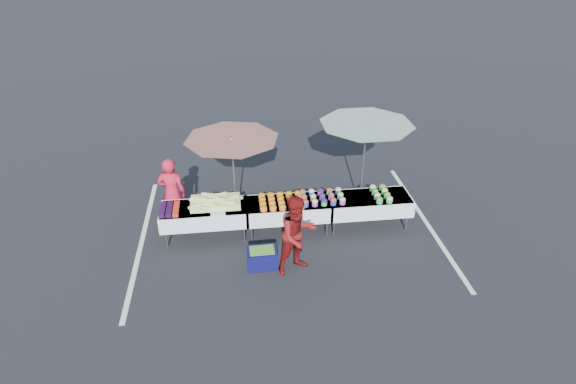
{
  "coord_description": "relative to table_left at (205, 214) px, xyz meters",
  "views": [
    {
      "loc": [
        -1.07,
        -8.8,
        6.17
      ],
      "look_at": [
        0.0,
        0.0,
        1.0
      ],
      "focal_mm": 30.0,
      "sensor_mm": 36.0,
      "label": 1
    }
  ],
  "objects": [
    {
      "name": "storage_bin",
      "position": [
        1.14,
        -1.16,
        -0.38
      ],
      "size": [
        0.6,
        0.44,
        0.39
      ],
      "rotation": [
        0.0,
        0.0,
        0.01
      ],
      "color": "#0D0D41",
      "rests_on": "ground"
    },
    {
      "name": "customer",
      "position": [
        1.82,
        -1.34,
        0.24
      ],
      "size": [
        0.99,
        0.9,
        1.65
      ],
      "primitive_type": "imported",
      "rotation": [
        0.0,
        0.0,
        0.42
      ],
      "color": "maroon",
      "rests_on": "ground"
    },
    {
      "name": "table_center",
      "position": [
        1.8,
        0.0,
        0.0
      ],
      "size": [
        1.86,
        0.81,
        0.75
      ],
      "color": "white",
      "rests_on": "ground"
    },
    {
      "name": "plastic_bags",
      "position": [
        0.3,
        -0.3,
        0.19
      ],
      "size": [
        0.3,
        0.25,
        0.05
      ],
      "primitive_type": "cube",
      "color": "white",
      "rests_on": "table_left"
    },
    {
      "name": "table_right",
      "position": [
        3.6,
        0.0,
        0.0
      ],
      "size": [
        1.86,
        0.81,
        0.75
      ],
      "color": "white",
      "rests_on": "ground"
    },
    {
      "name": "umbrella_right",
      "position": [
        3.64,
        0.8,
        1.39
      ],
      "size": [
        2.76,
        2.76,
        2.17
      ],
      "rotation": [
        0.0,
        0.0,
        -0.38
      ],
      "color": "black",
      "rests_on": "ground"
    },
    {
      "name": "berry_punnets",
      "position": [
        -0.71,
        -0.06,
        0.21
      ],
      "size": [
        0.4,
        0.54,
        0.08
      ],
      "color": "black",
      "rests_on": "table_left"
    },
    {
      "name": "bean_baskets",
      "position": [
        3.86,
        -0.01,
        0.24
      ],
      "size": [
        0.36,
        0.68,
        0.15
      ],
      "color": "green",
      "rests_on": "table_right"
    },
    {
      "name": "carrot_bowls",
      "position": [
        1.65,
        -0.01,
        0.22
      ],
      "size": [
        0.95,
        0.69,
        0.11
      ],
      "color": "orange",
      "rests_on": "table_center"
    },
    {
      "name": "stripe_left",
      "position": [
        -1.4,
        0.0,
        -0.58
      ],
      "size": [
        0.1,
        5.0,
        0.0
      ],
      "primitive_type": "cube",
      "color": "silver",
      "rests_on": "ground"
    },
    {
      "name": "ground",
      "position": [
        1.8,
        0.0,
        -0.58
      ],
      "size": [
        80.0,
        80.0,
        0.0
      ],
      "primitive_type": "plane",
      "color": "black"
    },
    {
      "name": "vendor",
      "position": [
        -0.7,
        0.55,
        0.25
      ],
      "size": [
        0.65,
        0.47,
        1.67
      ],
      "primitive_type": "imported",
      "rotation": [
        0.0,
        0.0,
        3.02
      ],
      "color": "red",
      "rests_on": "ground"
    },
    {
      "name": "potato_cups",
      "position": [
        2.55,
        0.0,
        0.25
      ],
      "size": [
        0.94,
        0.58,
        0.16
      ],
      "color": "#2638B1",
      "rests_on": "table_right"
    },
    {
      "name": "stripe_right",
      "position": [
        5.0,
        0.0,
        -0.58
      ],
      "size": [
        0.1,
        5.0,
        0.0
      ],
      "primitive_type": "cube",
      "color": "silver",
      "rests_on": "ground"
    },
    {
      "name": "umbrella_left",
      "position": [
        0.68,
        0.56,
        1.3
      ],
      "size": [
        2.34,
        2.34,
        2.08
      ],
      "rotation": [
        0.0,
        0.0,
        0.17
      ],
      "color": "black",
      "rests_on": "ground"
    },
    {
      "name": "table_left",
      "position": [
        0.0,
        0.0,
        0.0
      ],
      "size": [
        1.86,
        0.81,
        0.75
      ],
      "color": "white",
      "rests_on": "ground"
    },
    {
      "name": "corn_pile",
      "position": [
        0.25,
        0.05,
        0.26
      ],
      "size": [
        1.16,
        0.57,
        0.26
      ],
      "color": "#BFD16B",
      "rests_on": "table_left"
    }
  ]
}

